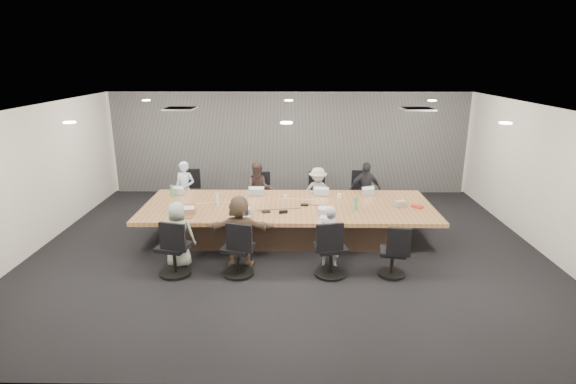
{
  "coord_description": "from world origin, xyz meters",
  "views": [
    {
      "loc": [
        0.1,
        -8.39,
        3.68
      ],
      "look_at": [
        0.0,
        0.4,
        1.05
      ],
      "focal_mm": 28.0,
      "sensor_mm": 36.0,
      "label": 1
    }
  ],
  "objects_px": {
    "bottle_clear": "(218,199)",
    "laptop_3": "(369,194)",
    "chair_4": "(174,251)",
    "laptop_6": "(327,218)",
    "conference_table": "(288,220)",
    "person_3": "(365,190)",
    "chair_5": "(238,252)",
    "person_2": "(318,192)",
    "chair_2": "(317,197)",
    "bottle_green_right": "(355,203)",
    "bottle_green_left": "(172,191)",
    "chair_3": "(362,196)",
    "person_0": "(185,189)",
    "person_5": "(240,232)",
    "canvas_bag": "(400,204)",
    "snack_packet": "(417,207)",
    "person_4": "(178,234)",
    "chair_1": "(260,197)",
    "mug_brown": "(177,207)",
    "chair_6": "(331,252)",
    "laptop_5": "(243,217)",
    "person_1": "(259,190)",
    "laptop_4": "(185,217)",
    "stapler": "(283,212)",
    "chair_7": "(392,256)",
    "laptop_1": "(257,193)",
    "chair_0": "(189,195)",
    "laptop_2": "(319,193)",
    "person_6": "(329,237)"
  },
  "relations": [
    {
      "from": "bottle_clear",
      "to": "laptop_3",
      "type": "bearing_deg",
      "value": 13.24
    },
    {
      "from": "chair_4",
      "to": "laptop_6",
      "type": "bearing_deg",
      "value": 33.2
    },
    {
      "from": "conference_table",
      "to": "person_3",
      "type": "xyz_separation_m",
      "value": [
        1.81,
        1.35,
        0.27
      ]
    },
    {
      "from": "chair_5",
      "to": "person_2",
      "type": "distance_m",
      "value": 3.43
    },
    {
      "from": "chair_2",
      "to": "bottle_green_right",
      "type": "height_order",
      "value": "bottle_green_right"
    },
    {
      "from": "chair_4",
      "to": "bottle_green_left",
      "type": "height_order",
      "value": "bottle_green_left"
    },
    {
      "from": "chair_3",
      "to": "person_0",
      "type": "relative_size",
      "value": 0.6
    },
    {
      "from": "conference_table",
      "to": "person_3",
      "type": "bearing_deg",
      "value": 36.72
    },
    {
      "from": "chair_2",
      "to": "person_5",
      "type": "relative_size",
      "value": 0.56
    },
    {
      "from": "bottle_clear",
      "to": "canvas_bag",
      "type": "bearing_deg",
      "value": -2.01
    },
    {
      "from": "person_0",
      "to": "person_2",
      "type": "distance_m",
      "value": 3.17
    },
    {
      "from": "person_0",
      "to": "bottle_green_right",
      "type": "relative_size",
      "value": 4.82
    },
    {
      "from": "chair_3",
      "to": "snack_packet",
      "type": "distance_m",
      "value": 2.06
    },
    {
      "from": "person_4",
      "to": "laptop_3",
      "type": "bearing_deg",
      "value": -149.09
    },
    {
      "from": "chair_1",
      "to": "chair_3",
      "type": "xyz_separation_m",
      "value": [
        2.52,
        0.0,
        0.04
      ]
    },
    {
      "from": "bottle_green_left",
      "to": "mug_brown",
      "type": "height_order",
      "value": "bottle_green_left"
    },
    {
      "from": "chair_6",
      "to": "laptop_5",
      "type": "height_order",
      "value": "chair_6"
    },
    {
      "from": "bottle_green_left",
      "to": "bottle_clear",
      "type": "distance_m",
      "value": 1.18
    },
    {
      "from": "person_1",
      "to": "person_3",
      "type": "distance_m",
      "value": 2.52
    },
    {
      "from": "laptop_4",
      "to": "stapler",
      "type": "bearing_deg",
      "value": -3.72
    },
    {
      "from": "snack_packet",
      "to": "chair_5",
      "type": "bearing_deg",
      "value": -156.15
    },
    {
      "from": "conference_table",
      "to": "canvas_bag",
      "type": "bearing_deg",
      "value": -2.62
    },
    {
      "from": "snack_packet",
      "to": "chair_7",
      "type": "bearing_deg",
      "value": -117.53
    },
    {
      "from": "laptop_5",
      "to": "canvas_bag",
      "type": "distance_m",
      "value": 3.24
    },
    {
      "from": "laptop_1",
      "to": "bottle_clear",
      "type": "xyz_separation_m",
      "value": [
        -0.77,
        -0.77,
        0.11
      ]
    },
    {
      "from": "chair_0",
      "to": "chair_2",
      "type": "relative_size",
      "value": 1.14
    },
    {
      "from": "canvas_bag",
      "to": "laptop_2",
      "type": "bearing_deg",
      "value": 150.76
    },
    {
      "from": "person_0",
      "to": "person_5",
      "type": "distance_m",
      "value": 3.15
    },
    {
      "from": "mug_brown",
      "to": "chair_6",
      "type": "bearing_deg",
      "value": -23.89
    },
    {
      "from": "bottle_green_left",
      "to": "stapler",
      "type": "xyz_separation_m",
      "value": [
        2.47,
        -1.04,
        -0.11
      ]
    },
    {
      "from": "laptop_1",
      "to": "laptop_4",
      "type": "relative_size",
      "value": 1.18
    },
    {
      "from": "chair_6",
      "to": "chair_7",
      "type": "distance_m",
      "value": 1.08
    },
    {
      "from": "chair_7",
      "to": "snack_packet",
      "type": "relative_size",
      "value": 3.77
    },
    {
      "from": "person_4",
      "to": "laptop_5",
      "type": "xyz_separation_m",
      "value": [
        1.12,
        0.55,
        0.14
      ]
    },
    {
      "from": "person_0",
      "to": "bottle_clear",
      "type": "relative_size",
      "value": 5.88
    },
    {
      "from": "conference_table",
      "to": "laptop_6",
      "type": "distance_m",
      "value": 1.16
    },
    {
      "from": "chair_1",
      "to": "chair_3",
      "type": "bearing_deg",
      "value": 168.88
    },
    {
      "from": "conference_table",
      "to": "bottle_green_right",
      "type": "bearing_deg",
      "value": -13.32
    },
    {
      "from": "person_6",
      "to": "mug_brown",
      "type": "xyz_separation_m",
      "value": [
        -3.0,
        0.98,
        0.22
      ]
    },
    {
      "from": "laptop_2",
      "to": "laptop_6",
      "type": "distance_m",
      "value": 1.6
    },
    {
      "from": "laptop_5",
      "to": "mug_brown",
      "type": "distance_m",
      "value": 1.44
    },
    {
      "from": "chair_6",
      "to": "person_2",
      "type": "xyz_separation_m",
      "value": [
        -0.07,
        3.05,
        0.17
      ]
    },
    {
      "from": "bottle_green_left",
      "to": "canvas_bag",
      "type": "bearing_deg",
      "value": -7.2
    },
    {
      "from": "person_1",
      "to": "chair_7",
      "type": "bearing_deg",
      "value": -56.71
    },
    {
      "from": "laptop_1",
      "to": "laptop_2",
      "type": "bearing_deg",
      "value": 178.99
    },
    {
      "from": "chair_7",
      "to": "chair_0",
      "type": "bearing_deg",
      "value": 151.32
    },
    {
      "from": "person_3",
      "to": "person_1",
      "type": "bearing_deg",
      "value": 167.73
    },
    {
      "from": "chair_4",
      "to": "laptop_2",
      "type": "distance_m",
      "value": 3.67
    },
    {
      "from": "person_6",
      "to": "snack_packet",
      "type": "bearing_deg",
      "value": -138.74
    },
    {
      "from": "chair_4",
      "to": "bottle_green_right",
      "type": "xyz_separation_m",
      "value": [
        3.33,
        1.38,
        0.44
      ]
    }
  ]
}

